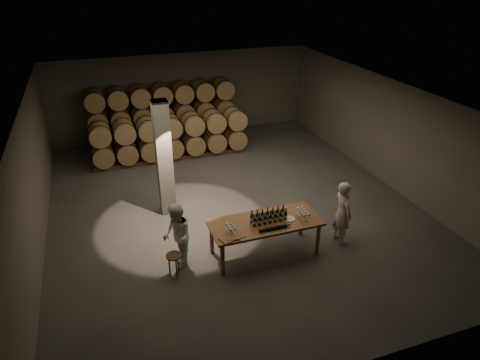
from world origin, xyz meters
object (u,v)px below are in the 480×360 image
object	(u,v)px
bottle_cluster	(269,217)
person_woman	(177,236)
tasting_table	(265,225)
person_man	(342,213)
plate	(289,219)
stool	(174,259)
notebook_near	(233,237)

from	to	relation	value
bottle_cluster	person_woman	xyz separation A→B (m)	(-2.10, 0.28, -0.23)
tasting_table	bottle_cluster	size ratio (longest dim) A/B	3.02
tasting_table	person_man	distance (m)	1.97
plate	person_man	xyz separation A→B (m)	(1.39, -0.06, -0.08)
person_woman	plate	bearing A→B (deg)	79.86
tasting_table	stool	xyz separation A→B (m)	(-2.19, -0.12, -0.33)
plate	person_woman	bearing A→B (deg)	171.94
stool	person_woman	size ratio (longest dim) A/B	0.37
tasting_table	stool	bearing A→B (deg)	-176.97
plate	notebook_near	bearing A→B (deg)	-169.19
plate	stool	distance (m)	2.79
notebook_near	stool	distance (m)	1.38
notebook_near	plate	bearing A→B (deg)	20.99
bottle_cluster	person_woman	size ratio (longest dim) A/B	0.55
tasting_table	person_woman	world-z (taller)	person_woman
bottle_cluster	notebook_near	world-z (taller)	bottle_cluster
bottle_cluster	plate	bearing A→B (deg)	-9.90
plate	person_woman	size ratio (longest dim) A/B	0.17
plate	person_woman	xyz separation A→B (m)	(-2.59, 0.37, -0.12)
stool	plate	bearing A→B (deg)	0.42
tasting_table	notebook_near	world-z (taller)	notebook_near
person_man	person_woman	distance (m)	4.01
tasting_table	notebook_near	distance (m)	0.99
bottle_cluster	plate	xyz separation A→B (m)	(0.49, -0.09, -0.11)
tasting_table	person_man	size ratio (longest dim) A/B	1.57
plate	stool	world-z (taller)	plate
plate	person_woman	distance (m)	2.62
bottle_cluster	notebook_near	xyz separation A→B (m)	(-0.99, -0.37, -0.10)
tasting_table	bottle_cluster	distance (m)	0.23
notebook_near	person_man	size ratio (longest dim) A/B	0.17
bottle_cluster	notebook_near	bearing A→B (deg)	-159.66
person_woman	person_man	bearing A→B (deg)	81.81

